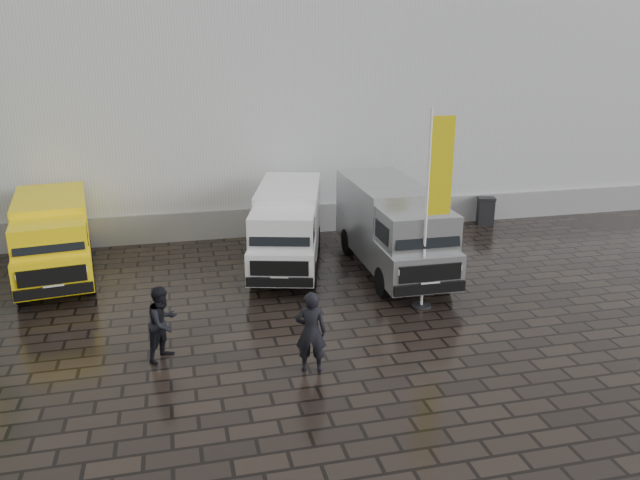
# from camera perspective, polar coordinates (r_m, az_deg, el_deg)

# --- Properties ---
(ground) EXTENTS (120.00, 120.00, 0.00)m
(ground) POSITION_cam_1_polar(r_m,az_deg,el_deg) (15.31, 6.30, -7.72)
(ground) COLOR black
(ground) RESTS_ON ground
(exhibition_hall) EXTENTS (44.00, 16.00, 12.00)m
(exhibition_hall) POSITION_cam_1_polar(r_m,az_deg,el_deg) (29.77, -0.19, 16.69)
(exhibition_hall) COLOR silver
(exhibition_hall) RESTS_ON ground
(hall_plinth) EXTENTS (44.00, 0.15, 1.00)m
(hall_plinth) POSITION_cam_1_polar(r_m,az_deg,el_deg) (22.82, 4.46, 2.31)
(hall_plinth) COLOR gray
(hall_plinth) RESTS_ON ground
(van_yellow) EXTENTS (2.55, 5.17, 2.29)m
(van_yellow) POSITION_cam_1_polar(r_m,az_deg,el_deg) (19.22, -23.19, -0.07)
(van_yellow) COLOR yellow
(van_yellow) RESTS_ON ground
(van_white) EXTENTS (3.15, 5.69, 2.34)m
(van_white) POSITION_cam_1_polar(r_m,az_deg,el_deg) (18.73, -2.99, 1.02)
(van_white) COLOR white
(van_white) RESTS_ON ground
(van_silver) EXTENTS (2.02, 5.86, 2.53)m
(van_silver) POSITION_cam_1_polar(r_m,az_deg,el_deg) (18.43, 6.64, 0.95)
(van_silver) COLOR #9FA2A4
(van_silver) RESTS_ON ground
(flagpole) EXTENTS (0.88, 0.50, 5.07)m
(flagpole) POSITION_cam_1_polar(r_m,az_deg,el_deg) (15.62, 10.38, 3.68)
(flagpole) COLOR black
(flagpole) RESTS_ON ground
(wheelie_bin) EXTENTS (0.77, 0.77, 1.02)m
(wheelie_bin) POSITION_cam_1_polar(r_m,az_deg,el_deg) (24.09, 14.90, 2.61)
(wheelie_bin) COLOR black
(wheelie_bin) RESTS_ON ground
(person_front) EXTENTS (0.73, 0.58, 1.76)m
(person_front) POSITION_cam_1_polar(r_m,az_deg,el_deg) (12.88, -0.84, -8.39)
(person_front) COLOR black
(person_front) RESTS_ON ground
(person_tent) EXTENTS (0.99, 1.02, 1.65)m
(person_tent) POSITION_cam_1_polar(r_m,az_deg,el_deg) (13.80, -14.15, -7.37)
(person_tent) COLOR black
(person_tent) RESTS_ON ground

